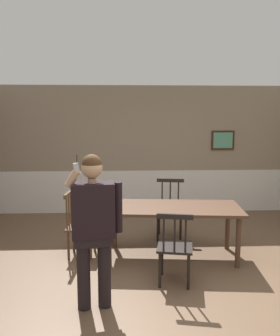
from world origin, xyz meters
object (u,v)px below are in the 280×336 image
person_figure (94,221)px  dining_table (172,212)px  chair_near_window (175,247)px  chair_by_doorway (170,210)px  chair_at_table_head (79,225)px

person_figure → dining_table: bearing=-136.6°
chair_near_window → person_figure: size_ratio=0.56×
chair_by_doorway → person_figure: bearing=72.4°
chair_near_window → person_figure: 1.16m
chair_at_table_head → person_figure: 1.56m
chair_by_doorway → chair_at_table_head: size_ratio=1.04×
chair_near_window → person_figure: person_figure is taller
chair_at_table_head → chair_by_doorway: bearing=121.0°
dining_table → chair_by_doorway: bearing=84.5°
chair_by_doorway → chair_at_table_head: 1.60m
person_figure → chair_at_table_head: bearing=-85.2°
chair_at_table_head → person_figure: size_ratio=0.57×
dining_table → chair_at_table_head: bearing=174.7°
dining_table → person_figure: person_figure is taller
chair_near_window → chair_at_table_head: 1.59m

